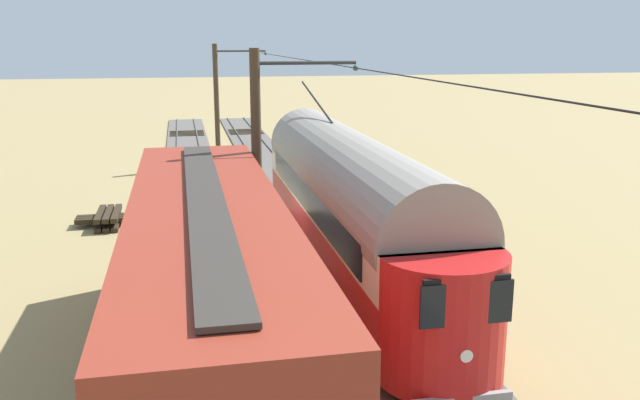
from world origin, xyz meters
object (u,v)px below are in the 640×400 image
Objects in this scene: catenary_pole_foreground at (218,102)px; catenary_pole_mid_near at (260,166)px; boxcar_adjacent at (209,287)px; switch_stand at (333,185)px; vintage_streetcar at (349,201)px; spare_tie_stack at (109,218)px.

catenary_pole_foreground is 19.69m from catenary_pole_mid_near.
boxcar_adjacent reaches higher than switch_stand.
vintage_streetcar reaches higher than boxcar_adjacent.
spare_tie_stack is at bearing 67.40° from catenary_pole_foreground.
catenary_pole_mid_near reaches higher than boxcar_adjacent.
spare_tie_stack is at bearing -42.85° from vintage_streetcar.
vintage_streetcar is 1.27× the size of boxcar_adjacent.
catenary_pole_mid_near is at bearing -107.20° from boxcar_adjacent.
vintage_streetcar is 19.29m from catenary_pole_foreground.
catenary_pole_foreground is 11.03m from switch_stand.
catenary_pole_mid_near is at bearing 13.17° from vintage_streetcar.
boxcar_adjacent is 5.66× the size of spare_tie_stack.
catenary_pole_foreground is (-1.69, -25.16, 1.36)m from boxcar_adjacent.
vintage_streetcar is at bearing 98.05° from catenary_pole_foreground.
boxcar_adjacent is at bearing 68.58° from switch_stand.
vintage_streetcar is 2.57× the size of catenary_pole_foreground.
switch_stand is at bearing 114.13° from catenary_pole_foreground.
catenary_pole_foreground is at bearing -93.85° from boxcar_adjacent.
vintage_streetcar is 7.52m from boxcar_adjacent.
spare_tie_stack is (4.97, 11.95, -3.26)m from catenary_pole_foreground.
catenary_pole_foreground reaches higher than spare_tie_stack.
switch_stand is at bearing -100.12° from vintage_streetcar.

